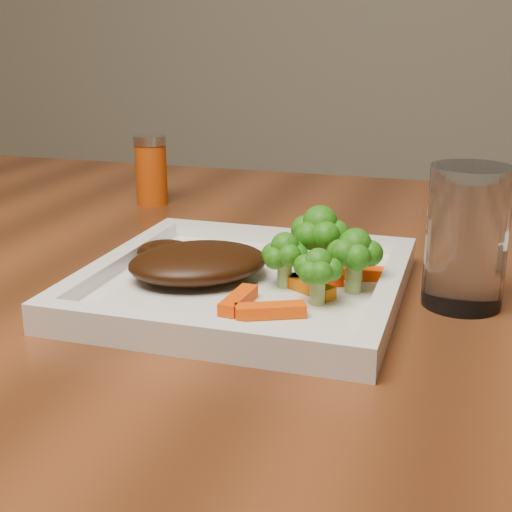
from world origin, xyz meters
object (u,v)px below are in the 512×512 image
(spice_shaker, at_px, (151,170))
(drinking_glass, at_px, (467,237))
(steak, at_px, (198,262))
(plate, at_px, (245,288))

(spice_shaker, xyz_separation_m, drinking_glass, (0.41, -0.26, 0.01))
(steak, bearing_deg, spice_shaker, 122.08)
(plate, bearing_deg, drinking_glass, 10.01)
(spice_shaker, relative_size, drinking_glass, 0.77)
(spice_shaker, bearing_deg, plate, -51.96)
(steak, distance_m, drinking_glass, 0.23)
(plate, relative_size, spice_shaker, 2.93)
(drinking_glass, bearing_deg, plate, -169.99)
(plate, distance_m, spice_shaker, 0.37)
(plate, distance_m, drinking_glass, 0.19)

